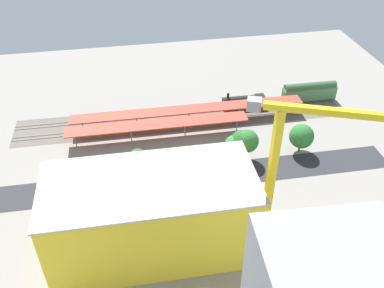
# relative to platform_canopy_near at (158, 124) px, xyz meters

# --- Properties ---
(ground_plane) EXTENTS (153.58, 153.58, 0.00)m
(ground_plane) POSITION_rel_platform_canopy_near_xyz_m (-8.30, 13.23, -4.28)
(ground_plane) COLOR gray
(ground_plane) RESTS_ON ground
(rail_bed) EXTENTS (96.16, 14.73, 0.01)m
(rail_bed) POSITION_rel_platform_canopy_near_xyz_m (-8.30, -8.13, -4.28)
(rail_bed) COLOR #665E54
(rail_bed) RESTS_ON ground
(street_asphalt) EXTENTS (96.10, 10.27, 0.01)m
(street_asphalt) POSITION_rel_platform_canopy_near_xyz_m (-8.30, 18.34, -4.28)
(street_asphalt) COLOR #2D2D33
(street_asphalt) RESTS_ON ground
(track_rails) EXTENTS (95.98, 8.29, 0.12)m
(track_rails) POSITION_rel_platform_canopy_near_xyz_m (-8.30, -8.13, -4.10)
(track_rails) COLOR #9E9EA8
(track_rails) RESTS_ON ground
(platform_canopy_near) EXTENTS (49.30, 5.40, 4.48)m
(platform_canopy_near) POSITION_rel_platform_canopy_near_xyz_m (0.00, 0.00, 0.00)
(platform_canopy_near) COLOR #C63D2D
(platform_canopy_near) RESTS_ON ground
(platform_canopy_far) EXTENTS (66.64, 5.56, 4.41)m
(platform_canopy_far) POSITION_rel_platform_canopy_near_xyz_m (-9.63, -6.02, -0.10)
(platform_canopy_far) COLOR #C63D2D
(platform_canopy_far) RESTS_ON ground
(locomotive) EXTENTS (14.39, 3.14, 5.27)m
(locomotive) POSITION_rel_platform_canopy_near_xyz_m (-28.00, -10.86, -2.40)
(locomotive) COLOR black
(locomotive) RESTS_ON ground
(passenger_coach) EXTENTS (16.82, 3.14, 6.30)m
(passenger_coach) POSITION_rel_platform_canopy_near_xyz_m (-48.27, -10.86, -0.95)
(passenger_coach) COLOR black
(passenger_coach) RESTS_ON ground
(parked_car_0) EXTENTS (4.54, 2.02, 1.68)m
(parked_car_0) POSITION_rel_platform_canopy_near_xyz_m (-18.69, 22.26, -3.53)
(parked_car_0) COLOR black
(parked_car_0) RESTS_ON ground
(parked_car_1) EXTENTS (4.44, 2.01, 1.84)m
(parked_car_1) POSITION_rel_platform_canopy_near_xyz_m (-10.96, 21.44, -3.46)
(parked_car_1) COLOR black
(parked_car_1) RESTS_ON ground
(parked_car_2) EXTENTS (4.42, 2.02, 1.85)m
(parked_car_2) POSITION_rel_platform_canopy_near_xyz_m (-2.78, 21.59, -3.46)
(parked_car_2) COLOR black
(parked_car_2) RESTS_ON ground
(parked_car_3) EXTENTS (4.63, 1.96, 1.75)m
(parked_car_3) POSITION_rel_platform_canopy_near_xyz_m (5.57, 21.97, -3.50)
(parked_car_3) COLOR black
(parked_car_3) RESTS_ON ground
(construction_building) EXTENTS (39.13, 18.33, 17.06)m
(construction_building) POSITION_rel_platform_canopy_near_xyz_m (5.38, 37.40, 4.25)
(construction_building) COLOR yellow
(construction_building) RESTS_ON ground
(construction_roof_slab) EXTENTS (39.74, 18.94, 0.40)m
(construction_roof_slab) POSITION_rel_platform_canopy_near_xyz_m (5.38, 37.40, 12.98)
(construction_roof_slab) COLOR #B7B2A8
(construction_roof_slab) RESTS_ON construction_building
(tower_crane) EXTENTS (21.32, 9.60, 32.36)m
(tower_crane) POSITION_rel_platform_canopy_near_xyz_m (-18.46, 39.21, 14.39)
(tower_crane) COLOR gray
(tower_crane) RESTS_ON ground
(box_truck_0) EXTENTS (9.74, 3.33, 3.25)m
(box_truck_0) POSITION_rel_platform_canopy_near_xyz_m (4.81, 21.87, -2.67)
(box_truck_0) COLOR black
(box_truck_0) RESTS_ON ground
(box_truck_1) EXTENTS (9.89, 3.25, 3.63)m
(box_truck_1) POSITION_rel_platform_canopy_near_xyz_m (13.64, 22.08, -2.51)
(box_truck_1) COLOR black
(box_truck_1) RESTS_ON ground
(box_truck_2) EXTENTS (9.81, 3.10, 3.23)m
(box_truck_2) POSITION_rel_platform_canopy_near_xyz_m (-0.64, 22.35, -2.68)
(box_truck_2) COLOR black
(box_truck_2) RESTS_ON ground
(street_tree_0) EXTENTS (5.87, 5.87, 8.64)m
(street_tree_0) POSITION_rel_platform_canopy_near_xyz_m (-20.89, 13.58, 1.40)
(street_tree_0) COLOR brown
(street_tree_0) RESTS_ON ground
(street_tree_1) EXTENTS (5.76, 5.76, 8.18)m
(street_tree_1) POSITION_rel_platform_canopy_near_xyz_m (-19.57, 13.12, 1.01)
(street_tree_1) COLOR brown
(street_tree_1) RESTS_ON ground
(street_tree_2) EXTENTS (5.12, 5.12, 7.08)m
(street_tree_2) POSITION_rel_platform_canopy_near_xyz_m (-17.87, 13.12, 0.23)
(street_tree_2) COLOR brown
(street_tree_2) RESTS_ON ground
(street_tree_3) EXTENTS (4.11, 4.11, 6.41)m
(street_tree_3) POSITION_rel_platform_canopy_near_xyz_m (6.46, 13.28, 0.06)
(street_tree_3) COLOR brown
(street_tree_3) RESTS_ON ground
(street_tree_4) EXTENTS (6.35, 6.35, 8.06)m
(street_tree_4) POSITION_rel_platform_canopy_near_xyz_m (-35.62, 13.07, 0.59)
(street_tree_4) COLOR brown
(street_tree_4) RESTS_ON ground
(traffic_light) EXTENTS (0.50, 0.36, 6.75)m
(traffic_light) POSITION_rel_platform_canopy_near_xyz_m (-8.51, 22.61, 0.18)
(traffic_light) COLOR #333333
(traffic_light) RESTS_ON ground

